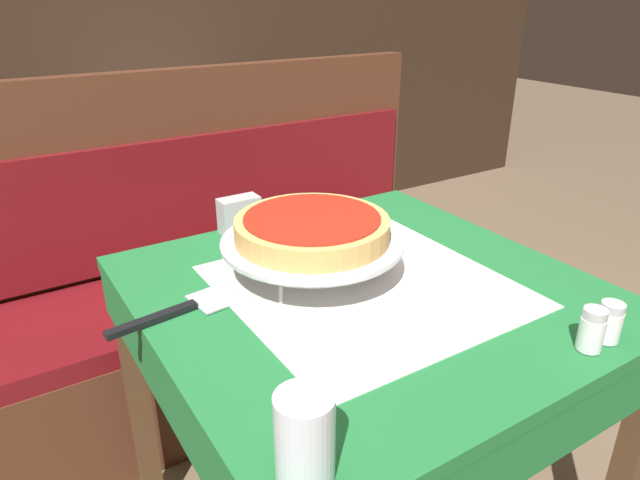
{
  "coord_description": "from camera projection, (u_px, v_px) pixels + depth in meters",
  "views": [
    {
      "loc": [
        -0.63,
        -0.82,
        1.33
      ],
      "look_at": [
        -0.07,
        0.06,
        0.87
      ],
      "focal_mm": 32.0,
      "sensor_mm": 36.0,
      "label": 1
    }
  ],
  "objects": [
    {
      "name": "dining_table_front",
      "position": [
        365.0,
        324.0,
        1.2
      ],
      "size": [
        0.87,
        0.87,
        0.77
      ],
      "color": "#1E6B33",
      "rests_on": "ground_plane"
    },
    {
      "name": "dining_table_rear",
      "position": [
        188.0,
        147.0,
        2.61
      ],
      "size": [
        0.73,
        0.73,
        0.76
      ],
      "color": "beige",
      "rests_on": "ground_plane"
    },
    {
      "name": "booth_bench",
      "position": [
        233.0,
        303.0,
        1.99
      ],
      "size": [
        1.67,
        0.51,
        1.09
      ],
      "color": "#4C2819",
      "rests_on": "ground_plane"
    },
    {
      "name": "back_wall_panel",
      "position": [
        94.0,
        17.0,
        2.66
      ],
      "size": [
        6.0,
        0.04,
        2.4
      ],
      "primitive_type": "cube",
      "color": "black",
      "rests_on": "ground_plane"
    },
    {
      "name": "pizza_pan_stand",
      "position": [
        312.0,
        243.0,
        1.17
      ],
      "size": [
        0.38,
        0.38,
        0.09
      ],
      "color": "#ADADB2",
      "rests_on": "dining_table_front"
    },
    {
      "name": "deep_dish_pizza",
      "position": [
        312.0,
        228.0,
        1.16
      ],
      "size": [
        0.32,
        0.32,
        0.05
      ],
      "color": "tan",
      "rests_on": "pizza_pan_stand"
    },
    {
      "name": "pizza_server",
      "position": [
        184.0,
        309.0,
        1.07
      ],
      "size": [
        0.28,
        0.1,
        0.01
      ],
      "color": "#BCBCC1",
      "rests_on": "dining_table_front"
    },
    {
      "name": "water_glass_near",
      "position": [
        305.0,
        437.0,
        0.69
      ],
      "size": [
        0.08,
        0.08,
        0.12
      ],
      "color": "silver",
      "rests_on": "dining_table_front"
    },
    {
      "name": "salt_shaker",
      "position": [
        592.0,
        330.0,
        0.95
      ],
      "size": [
        0.04,
        0.04,
        0.08
      ],
      "color": "silver",
      "rests_on": "dining_table_front"
    },
    {
      "name": "pepper_shaker",
      "position": [
        610.0,
        322.0,
        0.97
      ],
      "size": [
        0.04,
        0.04,
        0.07
      ],
      "color": "silver",
      "rests_on": "dining_table_front"
    },
    {
      "name": "napkin_holder",
      "position": [
        239.0,
        215.0,
        1.4
      ],
      "size": [
        0.1,
        0.05,
        0.09
      ],
      "color": "#B2B2B7",
      "rests_on": "dining_table_front"
    },
    {
      "name": "condiment_caddy",
      "position": [
        192.0,
        111.0,
        2.59
      ],
      "size": [
        0.12,
        0.12,
        0.16
      ],
      "color": "black",
      "rests_on": "dining_table_rear"
    }
  ]
}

